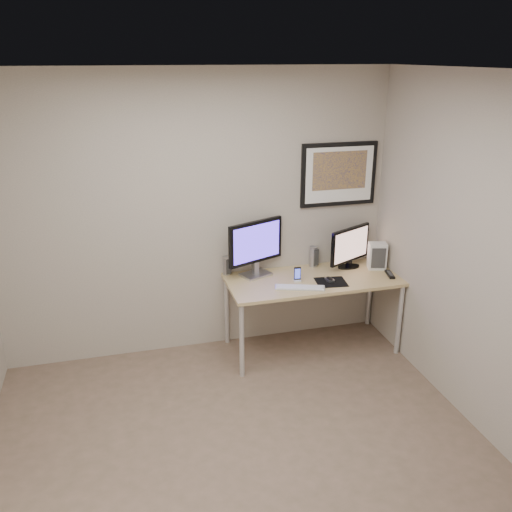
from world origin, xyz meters
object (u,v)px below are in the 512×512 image
at_px(monitor_large, 256,246).
at_px(keyboard, 300,287).
at_px(speaker_left, 227,266).
at_px(speaker_right, 313,256).
at_px(phone_dock, 297,274).
at_px(monitor_tv, 350,246).
at_px(desk, 313,285).
at_px(framed_art, 339,174).
at_px(fan_unit, 377,256).

height_order(monitor_large, keyboard, monitor_large).
bearing_deg(keyboard, speaker_left, 158.15).
bearing_deg(speaker_right, phone_dock, -151.74).
bearing_deg(monitor_tv, phone_dock, 171.36).
distance_m(speaker_right, phone_dock, 0.42).
bearing_deg(desk, framed_art, 43.46).
xyz_separation_m(monitor_large, speaker_left, (-0.26, 0.10, -0.21)).
distance_m(phone_dock, keyboard, 0.17).
height_order(framed_art, speaker_right, framed_art).
relative_size(monitor_tv, speaker_left, 2.70).
height_order(monitor_large, phone_dock, monitor_large).
distance_m(framed_art, speaker_right, 0.83).
bearing_deg(fan_unit, phone_dock, -158.06).
height_order(monitor_large, fan_unit, monitor_large).
bearing_deg(phone_dock, fan_unit, 13.16).
bearing_deg(desk, monitor_large, 157.67).
relative_size(monitor_large, keyboard, 1.25).
distance_m(monitor_large, keyboard, 0.57).
bearing_deg(monitor_large, phone_dock, -57.34).
bearing_deg(desk, monitor_tv, 20.71).
bearing_deg(framed_art, phone_dock, -145.07).
bearing_deg(speaker_right, fan_unit, -41.74).
bearing_deg(keyboard, framed_art, 62.63).
relative_size(speaker_left, keyboard, 0.40).
relative_size(phone_dock, keyboard, 0.31).
xyz_separation_m(desk, keyboard, (-0.19, -0.18, 0.07)).
relative_size(monitor_tv, speaker_right, 2.39).
distance_m(monitor_tv, keyboard, 0.75).
height_order(desk, phone_dock, phone_dock).
bearing_deg(speaker_left, monitor_large, -42.28).
distance_m(monitor_tv, speaker_right, 0.37).
height_order(speaker_left, fan_unit, fan_unit).
bearing_deg(monitor_tv, desk, 174.33).
relative_size(speaker_left, phone_dock, 1.28).
distance_m(monitor_large, speaker_right, 0.65).
height_order(keyboard, fan_unit, fan_unit).
bearing_deg(fan_unit, keyboard, -148.52).
bearing_deg(speaker_right, speaker_left, 158.18).
distance_m(phone_dock, fan_unit, 0.86).
bearing_deg(fan_unit, monitor_large, -171.23).
xyz_separation_m(desk, phone_dock, (-0.16, -0.03, 0.14)).
distance_m(framed_art, keyboard, 1.16).
bearing_deg(monitor_large, monitor_tv, -25.08).
relative_size(monitor_tv, phone_dock, 3.45).
height_order(desk, speaker_left, speaker_left).
height_order(monitor_tv, phone_dock, monitor_tv).
bearing_deg(speaker_left, keyboard, -61.97).
xyz_separation_m(monitor_large, monitor_tv, (0.93, -0.04, -0.08)).
bearing_deg(keyboard, monitor_large, 147.28).
bearing_deg(monitor_tv, fan_unit, -45.34).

